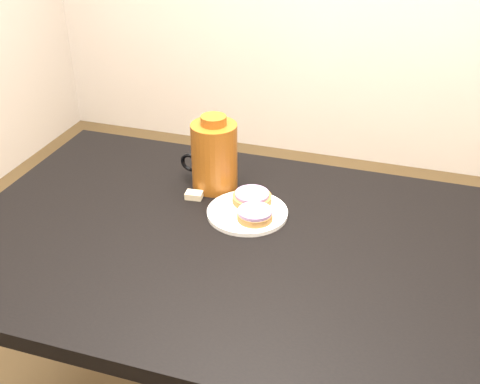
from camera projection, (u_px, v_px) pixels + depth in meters
The scene contains 7 objects.
table at pixel (240, 267), 1.50m from camera, with size 1.40×0.90×0.75m.
plate at pixel (247, 212), 1.56m from camera, with size 0.21×0.21×0.02m.
bagel_back at pixel (252, 197), 1.59m from camera, with size 0.14×0.14×0.03m.
bagel_front at pixel (255, 215), 1.51m from camera, with size 0.13×0.13×0.03m.
mug at pixel (208, 168), 1.67m from camera, with size 0.14×0.10×0.10m.
teabag_pouch at pixel (194, 195), 1.63m from camera, with size 0.04×0.03×0.02m, color #C6B793.
bagel_package at pixel (214, 155), 1.64m from camera, with size 0.16×0.16×0.21m.
Camera 1 is at (0.37, -1.14, 1.59)m, focal length 45.00 mm.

